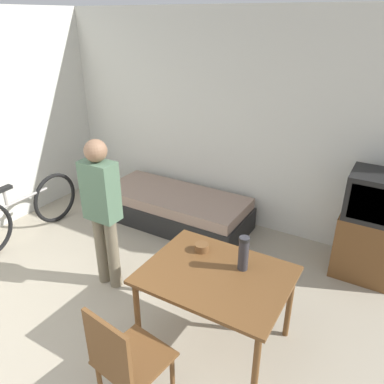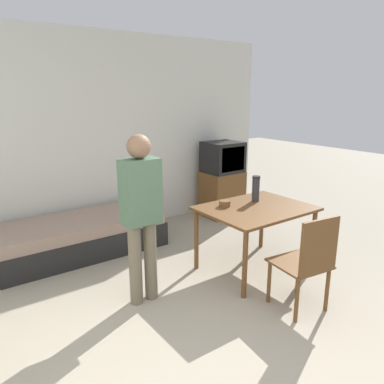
{
  "view_description": "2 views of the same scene",
  "coord_description": "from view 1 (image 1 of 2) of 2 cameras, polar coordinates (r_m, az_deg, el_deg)",
  "views": [
    {
      "loc": [
        2.06,
        -0.85,
        2.58
      ],
      "look_at": [
        0.43,
        1.9,
        1.07
      ],
      "focal_mm": 35.0,
      "sensor_mm": 36.0,
      "label": 1
    },
    {
      "loc": [
        -1.82,
        -1.39,
        1.94
      ],
      "look_at": [
        0.53,
        1.85,
        0.85
      ],
      "focal_mm": 35.0,
      "sensor_mm": 36.0,
      "label": 2
    }
  ],
  "objects": [
    {
      "name": "daybed",
      "position": [
        5.06,
        -2.56,
        -2.54
      ],
      "size": [
        1.99,
        0.84,
        0.44
      ],
      "color": "black",
      "rests_on": "ground_plane"
    },
    {
      "name": "dining_table",
      "position": [
        3.09,
        3.67,
        -13.49
      ],
      "size": [
        1.15,
        0.89,
        0.73
      ],
      "color": "brown",
      "rests_on": "ground_plane"
    },
    {
      "name": "tv",
      "position": [
        4.33,
        25.44,
        -4.87
      ],
      "size": [
        0.59,
        0.5,
        1.18
      ],
      "color": "brown",
      "rests_on": "ground_plane"
    },
    {
      "name": "mate_bowl",
      "position": [
        3.28,
        1.49,
        -8.42
      ],
      "size": [
        0.12,
        0.12,
        0.07
      ],
      "color": "brown",
      "rests_on": "dining_table"
    },
    {
      "name": "person_standing",
      "position": [
        3.71,
        -13.56,
        -2.1
      ],
      "size": [
        0.34,
        0.21,
        1.58
      ],
      "color": "#6B604C",
      "rests_on": "ground_plane"
    },
    {
      "name": "thermos_flask",
      "position": [
        3.02,
        7.87,
        -9.04
      ],
      "size": [
        0.09,
        0.09,
        0.3
      ],
      "color": "#2D2D33",
      "rests_on": "dining_table"
    },
    {
      "name": "bicycle",
      "position": [
        5.12,
        -24.37,
        -2.89
      ],
      "size": [
        0.08,
        1.7,
        0.77
      ],
      "color": "black",
      "rests_on": "ground_plane"
    },
    {
      "name": "wooden_chair",
      "position": [
        2.76,
        -10.51,
        -23.8
      ],
      "size": [
        0.5,
        0.5,
        0.92
      ],
      "color": "brown",
      "rests_on": "ground_plane"
    },
    {
      "name": "wall_back",
      "position": [
        4.89,
        4.75,
        10.68
      ],
      "size": [
        5.75,
        0.06,
        2.7
      ],
      "color": "silver",
      "rests_on": "ground_plane"
    }
  ]
}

